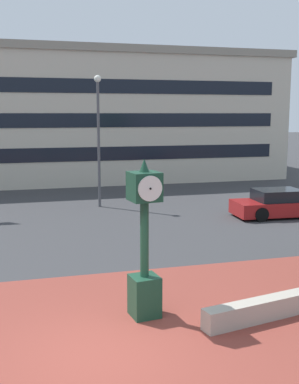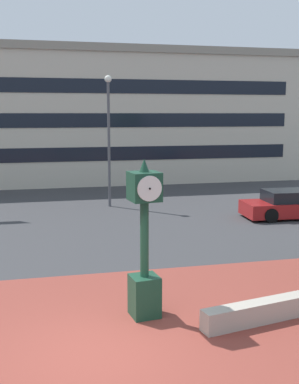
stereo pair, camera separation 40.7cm
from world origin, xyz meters
The scene contains 7 objects.
ground_plane centered at (0.00, 0.00, 0.00)m, with size 200.00×200.00×0.00m, color #38383A.
plaza_brick_paving centered at (0.00, 0.38, 0.00)m, with size 44.00×8.76×0.01m, color brown.
planter_wall centered at (3.97, 0.58, 0.25)m, with size 3.20×0.40×0.50m, color #ADA393.
street_clock centered at (1.35, 1.50, 1.69)m, with size 0.74×0.79×3.75m.
car_street_mid centered at (10.27, 10.57, 0.57)m, with size 4.63×2.07×1.28m.
civic_building centered at (2.46, 28.61, 4.58)m, with size 30.39×13.85×9.14m.
street_lamp_post centered at (2.48, 15.11, 4.06)m, with size 0.36×0.36×6.63m.
Camera 2 is at (-0.93, -8.93, 4.76)m, focal length 44.45 mm.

